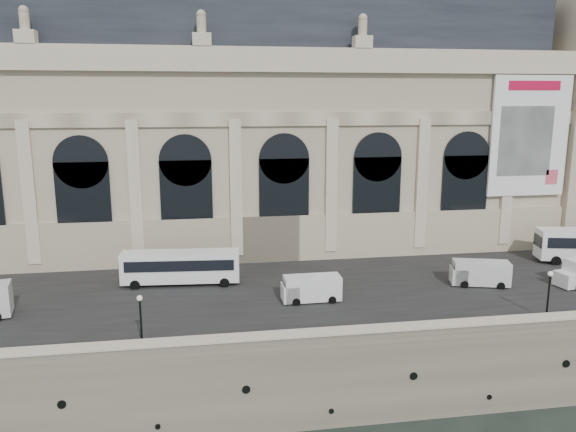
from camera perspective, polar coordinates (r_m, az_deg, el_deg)
name	(u,v)px	position (r m, az deg, el deg)	size (l,w,h in m)	color
ground	(385,424)	(43.83, 9.81, -20.06)	(260.00, 260.00, 0.00)	black
quay	(299,254)	(73.95, 1.14, -3.87)	(160.00, 70.00, 6.00)	gray
street	(339,283)	(53.44, 5.18, -6.76)	(160.00, 24.00, 0.06)	#2D2D2D
parapet	(385,335)	(41.25, 9.86, -11.80)	(160.00, 1.40, 1.21)	gray
museum	(256,127)	(66.32, -3.31, 8.97)	(69.00, 18.70, 29.10)	#C5B397
bus_left	(181,266)	(53.15, -10.85, -5.04)	(10.99, 3.23, 3.19)	white
van_b	(309,289)	(48.28, 2.11, -7.39)	(5.02, 2.12, 2.23)	white
van_c	(477,273)	(55.08, 18.68, -5.52)	(5.56, 3.30, 2.33)	silver
lamp_left	(141,322)	(40.61, -14.71, -10.41)	(0.40, 0.40, 3.89)	black
lamp_right	(548,296)	(48.53, 24.93, -7.37)	(0.41, 0.41, 3.99)	black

